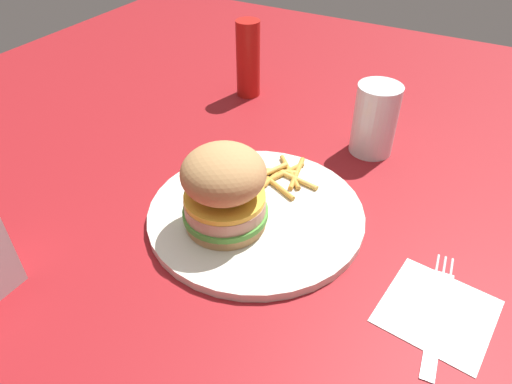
% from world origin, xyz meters
% --- Properties ---
extents(ground_plane, '(1.60, 1.60, 0.00)m').
position_xyz_m(ground_plane, '(0.00, 0.00, 0.00)').
color(ground_plane, maroon).
extents(plate, '(0.28, 0.28, 0.01)m').
position_xyz_m(plate, '(0.02, -0.02, 0.01)').
color(plate, silver).
rests_on(plate, ground_plane).
extents(sandwich, '(0.11, 0.11, 0.11)m').
position_xyz_m(sandwich, '(0.06, -0.04, 0.07)').
color(sandwich, tan).
rests_on(sandwich, plate).
extents(fries_pile, '(0.10, 0.10, 0.01)m').
position_xyz_m(fries_pile, '(-0.06, -0.02, 0.02)').
color(fries_pile, '#E5B251').
rests_on(fries_pile, plate).
extents(napkin, '(0.12, 0.12, 0.00)m').
position_xyz_m(napkin, '(0.05, 0.22, 0.00)').
color(napkin, white).
rests_on(napkin, ground_plane).
extents(fork, '(0.17, 0.03, 0.00)m').
position_xyz_m(fork, '(0.05, 0.22, 0.00)').
color(fork, silver).
rests_on(fork, napkin).
extents(drink_glass, '(0.07, 0.07, 0.11)m').
position_xyz_m(drink_glass, '(-0.21, 0.06, 0.05)').
color(drink_glass, silver).
rests_on(drink_glass, ground_plane).
extents(ketchup_bottle, '(0.04, 0.04, 0.14)m').
position_xyz_m(ketchup_bottle, '(-0.29, -0.21, 0.07)').
color(ketchup_bottle, '#B21914').
rests_on(ketchup_bottle, ground_plane).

